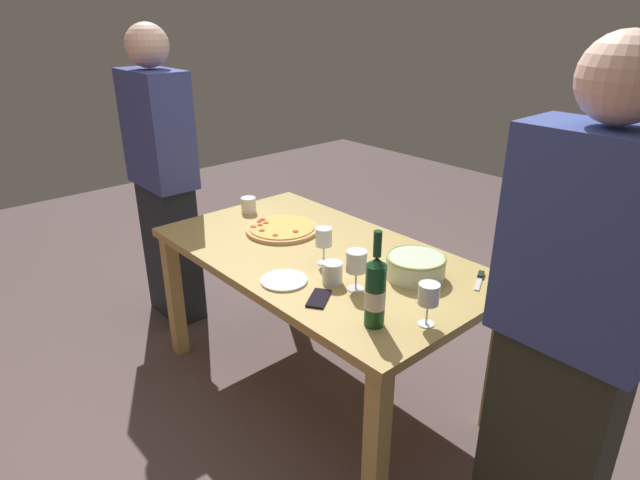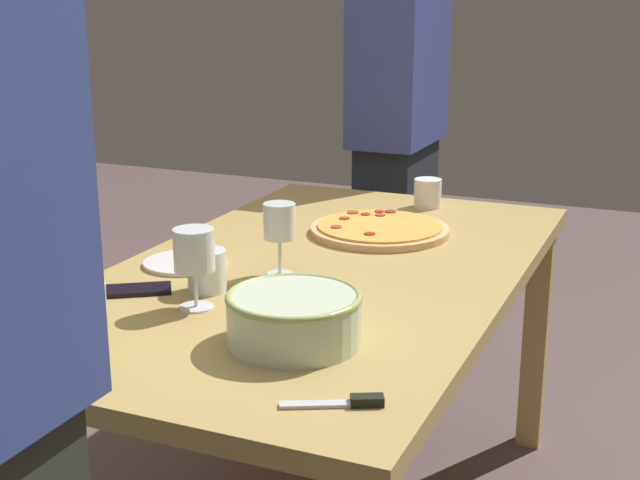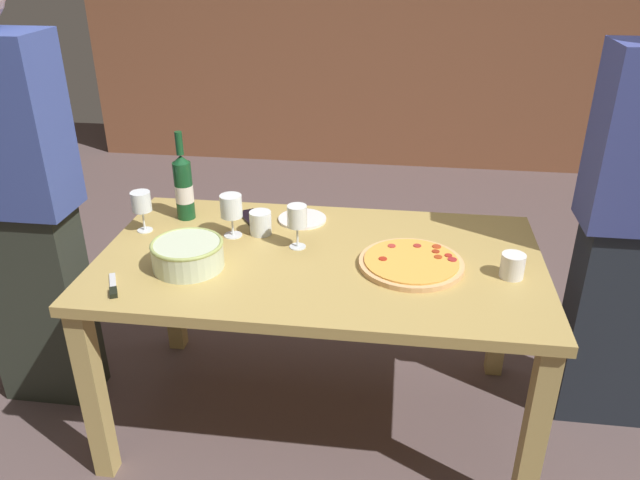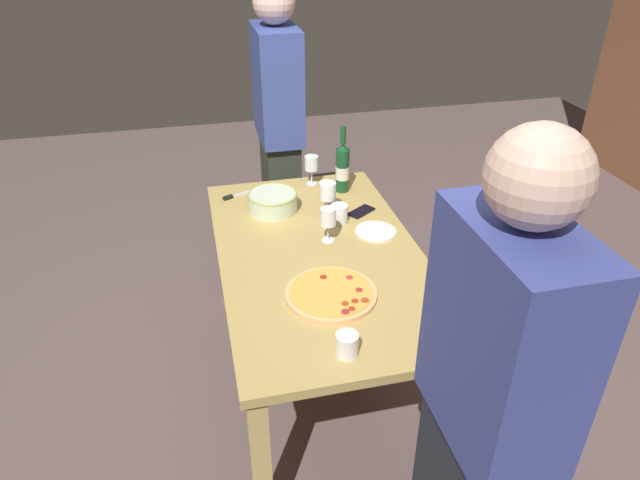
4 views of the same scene
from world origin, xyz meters
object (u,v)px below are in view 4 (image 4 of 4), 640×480
object	(u,v)px
wine_bottle	(343,167)
cell_phone	(361,212)
serving_bowl	(273,201)
wine_glass_far_left	(328,218)
pizza_knife	(233,196)
person_guest_left	(485,421)
cup_amber	(347,345)
dining_table	(320,270)
side_plate	(376,231)
pizza	(331,294)
cup_ceramic	(339,214)
wine_glass_near_pizza	(328,192)
person_host	(279,133)
wine_glass_by_bottle	(312,164)

from	to	relation	value
wine_bottle	cell_phone	xyz separation A→B (m)	(0.27, 0.03, -0.13)
serving_bowl	wine_glass_far_left	bearing A→B (deg)	29.52
pizza_knife	person_guest_left	xyz separation A→B (m)	(1.79, 0.52, 0.12)
cup_amber	dining_table	bearing A→B (deg)	174.70
side_plate	pizza_knife	bearing A→B (deg)	-130.42
dining_table	pizza	xyz separation A→B (m)	(0.33, -0.03, 0.11)
wine_bottle	person_guest_left	bearing A→B (deg)	-2.18
cup_amber	cup_ceramic	distance (m)	0.94
wine_glass_far_left	cup_ceramic	distance (m)	0.20
pizza	side_plate	world-z (taller)	pizza
dining_table	side_plate	size ratio (longest dim) A/B	8.17
person_guest_left	cup_ceramic	bearing A→B (deg)	-8.05
wine_glass_near_pizza	person_guest_left	bearing A→B (deg)	2.80
pizza	side_plate	xyz separation A→B (m)	(-0.44, 0.33, -0.01)
cell_phone	pizza_knife	world-z (taller)	pizza_knife
wine_bottle	person_guest_left	distance (m)	1.74
pizza	cup_amber	distance (m)	0.34
side_plate	person_host	distance (m)	1.09
pizza	side_plate	distance (m)	0.55
wine_bottle	wine_glass_far_left	world-z (taller)	wine_bottle
cup_amber	pizza_knife	xyz separation A→B (m)	(-1.31, -0.26, -0.04)
cup_ceramic	cell_phone	distance (m)	0.16
pizza	serving_bowl	xyz separation A→B (m)	(-0.77, -0.11, 0.04)
dining_table	person_guest_left	xyz separation A→B (m)	(1.15, 0.20, 0.22)
cup_ceramic	wine_glass_by_bottle	bearing A→B (deg)	-175.53
cup_amber	person_guest_left	world-z (taller)	person_guest_left
serving_bowl	dining_table	bearing A→B (deg)	17.51
pizza	person_host	distance (m)	1.49
wine_glass_by_bottle	cup_ceramic	size ratio (longest dim) A/B	1.78
cup_amber	person_guest_left	xyz separation A→B (m)	(0.48, 0.26, 0.09)
serving_bowl	wine_bottle	distance (m)	0.44
wine_glass_near_pizza	wine_glass_by_bottle	size ratio (longest dim) A/B	1.03
cup_amber	side_plate	xyz separation A→B (m)	(-0.78, 0.36, -0.04)
pizza_knife	person_guest_left	distance (m)	1.87
pizza	wine_glass_by_bottle	distance (m)	1.05
serving_bowl	wine_glass_near_pizza	bearing A→B (deg)	71.16
wine_glass_near_pizza	serving_bowl	bearing A→B (deg)	-108.84
wine_glass_near_pizza	person_guest_left	world-z (taller)	person_guest_left
dining_table	person_guest_left	size ratio (longest dim) A/B	0.93
person_guest_left	wine_glass_far_left	bearing A→B (deg)	-3.41
cup_amber	side_plate	world-z (taller)	cup_amber
pizza_knife	wine_glass_near_pizza	bearing A→B (deg)	57.15
wine_glass_far_left	cup_amber	world-z (taller)	wine_glass_far_left
side_plate	person_guest_left	world-z (taller)	person_guest_left
person_host	serving_bowl	bearing A→B (deg)	-11.60
wine_glass_near_pizza	wine_glass_far_left	bearing A→B (deg)	-13.45
wine_glass_far_left	side_plate	size ratio (longest dim) A/B	0.86
dining_table	pizza_knife	distance (m)	0.73
wine_glass_by_bottle	pizza	bearing A→B (deg)	-8.31
serving_bowl	person_host	distance (m)	0.74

